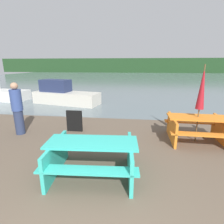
# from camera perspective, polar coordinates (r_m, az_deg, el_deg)

# --- Properties ---
(water) EXTENTS (60.00, 50.00, 0.00)m
(water) POSITION_cam_1_polar(r_m,az_deg,el_deg) (32.37, 6.18, 11.12)
(water) COLOR slate
(water) RESTS_ON ground_plane
(far_treeline) EXTENTS (80.00, 1.60, 4.00)m
(far_treeline) POSITION_cam_1_polar(r_m,az_deg,el_deg) (52.29, 6.70, 14.86)
(far_treeline) COLOR #1E3D1E
(far_treeline) RESTS_ON water
(picnic_table_teal) EXTENTS (1.96, 1.50, 0.77)m
(picnic_table_teal) POSITION_cam_1_polar(r_m,az_deg,el_deg) (3.80, -6.41, -13.57)
(picnic_table_teal) COLOR #33B7A8
(picnic_table_teal) RESTS_ON ground_plane
(picnic_table_orange) EXTENTS (1.77, 1.42, 0.78)m
(picnic_table_orange) POSITION_cam_1_polar(r_m,az_deg,el_deg) (5.94, 25.95, -4.29)
(picnic_table_orange) COLOR orange
(picnic_table_orange) RESTS_ON ground_plane
(umbrella_crimson) EXTENTS (0.23, 0.23, 2.31)m
(umbrella_crimson) POSITION_cam_1_polar(r_m,az_deg,el_deg) (5.68, 27.33, 6.98)
(umbrella_crimson) COLOR brown
(umbrella_crimson) RESTS_ON ground_plane
(boat) EXTENTS (4.19, 2.11, 1.42)m
(boat) POSITION_cam_1_polar(r_m,az_deg,el_deg) (10.94, -15.43, 5.39)
(boat) COLOR beige
(boat) RESTS_ON water
(person) EXTENTS (0.35, 0.35, 1.74)m
(person) POSITION_cam_1_polar(r_m,az_deg,el_deg) (6.57, -28.50, 0.91)
(person) COLOR #283351
(person) RESTS_ON ground_plane
(signboard) EXTENTS (0.55, 0.08, 0.75)m
(signboard) POSITION_cam_1_polar(r_m,az_deg,el_deg) (6.29, -12.17, -2.88)
(signboard) COLOR black
(signboard) RESTS_ON ground_plane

